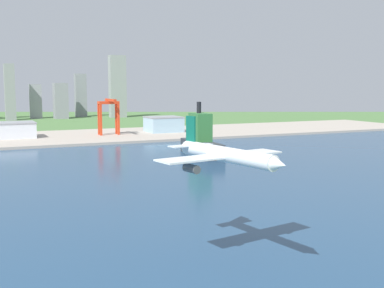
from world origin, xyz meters
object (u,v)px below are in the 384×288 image
at_px(port_crane_red, 109,109).
at_px(warehouse_main, 6,130).
at_px(container_barge, 201,140).
at_px(airplane_landing, 227,155).
at_px(warehouse_annex, 164,124).

xyz_separation_m(port_crane_red, warehouse_main, (-100.01, 11.97, -18.75)).
bearing_deg(container_barge, airplane_landing, -113.78).
bearing_deg(container_barge, port_crane_red, 100.40).
relative_size(airplane_landing, port_crane_red, 1.23).
relative_size(airplane_landing, container_barge, 0.78).
xyz_separation_m(airplane_landing, container_barge, (92.06, 208.94, -21.16)).
relative_size(warehouse_main, warehouse_annex, 1.46).
bearing_deg(warehouse_main, airplane_landing, -84.41).
xyz_separation_m(container_barge, warehouse_annex, (34.81, 168.62, -0.76)).
relative_size(port_crane_red, warehouse_main, 0.69).
bearing_deg(warehouse_annex, port_crane_red, -172.39).
bearing_deg(port_crane_red, airplane_landing, -99.64).
height_order(port_crane_red, warehouse_annex, port_crane_red).
distance_m(container_barge, warehouse_annex, 172.18).
bearing_deg(port_crane_red, container_barge, -79.60).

